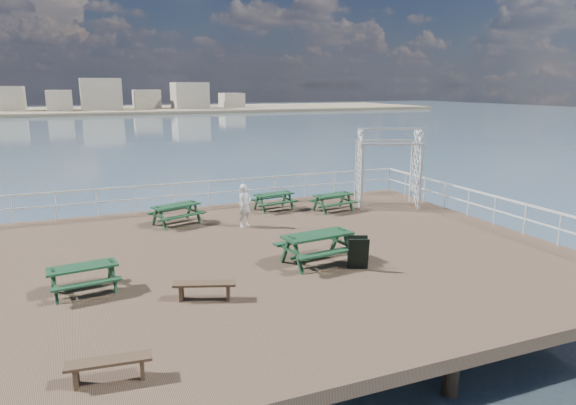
% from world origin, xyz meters
% --- Properties ---
extents(ground, '(18.00, 14.00, 0.30)m').
position_xyz_m(ground, '(0.00, 0.00, -0.15)').
color(ground, brown).
rests_on(ground, ground).
extents(sea_backdrop, '(300.00, 300.00, 9.20)m').
position_xyz_m(sea_backdrop, '(12.54, 134.07, -0.51)').
color(sea_backdrop, '#456075').
rests_on(sea_backdrop, ground).
extents(railing, '(17.77, 13.76, 1.10)m').
position_xyz_m(railing, '(-0.07, 2.57, 0.87)').
color(railing, silver).
rests_on(railing, ground).
extents(picnic_table_a, '(2.06, 1.86, 0.83)m').
position_xyz_m(picnic_table_a, '(-1.82, 4.50, 0.53)').
color(picnic_table_a, '#123218').
rests_on(picnic_table_a, ground).
extents(picnic_table_b, '(1.77, 1.51, 0.77)m').
position_xyz_m(picnic_table_b, '(2.27, 5.24, 0.49)').
color(picnic_table_b, '#123218').
rests_on(picnic_table_b, ground).
extents(picnic_table_c, '(1.77, 1.51, 0.78)m').
position_xyz_m(picnic_table_c, '(4.43, 4.16, 0.50)').
color(picnic_table_c, '#123218').
rests_on(picnic_table_c, ground).
extents(picnic_table_d, '(1.75, 1.48, 0.78)m').
position_xyz_m(picnic_table_d, '(-5.09, -1.01, 0.50)').
color(picnic_table_d, '#123218').
rests_on(picnic_table_d, ground).
extents(picnic_table_e, '(2.21, 1.86, 0.98)m').
position_xyz_m(picnic_table_e, '(1.11, -1.27, 0.63)').
color(picnic_table_e, '#123218').
rests_on(picnic_table_e, ground).
extents(flat_bench_near, '(1.50, 0.82, 0.42)m').
position_xyz_m(flat_bench_near, '(-2.46, -2.58, 0.32)').
color(flat_bench_near, brown).
rests_on(flat_bench_near, ground).
extents(flat_bench_far, '(1.45, 0.48, 0.41)m').
position_xyz_m(flat_bench_far, '(-4.78, -5.36, 0.31)').
color(flat_bench_far, brown).
rests_on(flat_bench_far, ground).
extents(trellis_arbor, '(2.94, 2.21, 3.26)m').
position_xyz_m(trellis_arbor, '(6.94, 4.12, 1.45)').
color(trellis_arbor, silver).
rests_on(trellis_arbor, ground).
extents(sandwich_board, '(0.68, 0.60, 0.92)m').
position_xyz_m(sandwich_board, '(1.94, -2.13, 0.45)').
color(sandwich_board, black).
rests_on(sandwich_board, ground).
extents(person, '(0.66, 0.55, 1.54)m').
position_xyz_m(person, '(0.39, 3.23, 0.77)').
color(person, white).
rests_on(person, ground).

